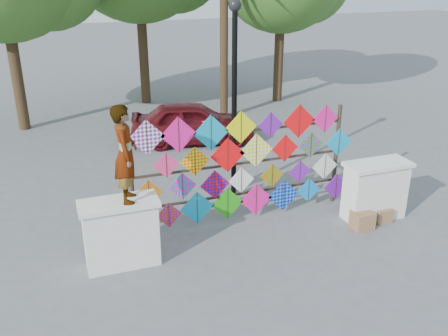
{
  "coord_description": "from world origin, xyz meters",
  "views": [
    {
      "loc": [
        -3.59,
        -8.2,
        5.17
      ],
      "look_at": [
        -0.44,
        0.6,
        1.29
      ],
      "focal_mm": 40.0,
      "sensor_mm": 36.0,
      "label": 1
    }
  ],
  "objects_px": {
    "vendor_woman": "(125,154)",
    "sedan": "(193,122)",
    "kite_rack": "(245,165)",
    "lamppost": "(234,82)"
  },
  "relations": [
    {
      "from": "vendor_woman",
      "to": "sedan",
      "type": "distance_m",
      "value": 6.84
    },
    {
      "from": "sedan",
      "to": "vendor_woman",
      "type": "bearing_deg",
      "value": 166.57
    },
    {
      "from": "kite_rack",
      "to": "vendor_woman",
      "type": "bearing_deg",
      "value": -160.07
    },
    {
      "from": "vendor_woman",
      "to": "lamppost",
      "type": "height_order",
      "value": "lamppost"
    },
    {
      "from": "vendor_woman",
      "to": "sedan",
      "type": "xyz_separation_m",
      "value": [
        2.92,
        6.0,
        -1.51
      ]
    },
    {
      "from": "kite_rack",
      "to": "vendor_woman",
      "type": "relative_size",
      "value": 2.86
    },
    {
      "from": "kite_rack",
      "to": "sedan",
      "type": "height_order",
      "value": "kite_rack"
    },
    {
      "from": "vendor_woman",
      "to": "lamppost",
      "type": "distance_m",
      "value": 3.61
    },
    {
      "from": "sedan",
      "to": "lamppost",
      "type": "relative_size",
      "value": 0.84
    },
    {
      "from": "kite_rack",
      "to": "lamppost",
      "type": "bearing_deg",
      "value": 79.37
    }
  ]
}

